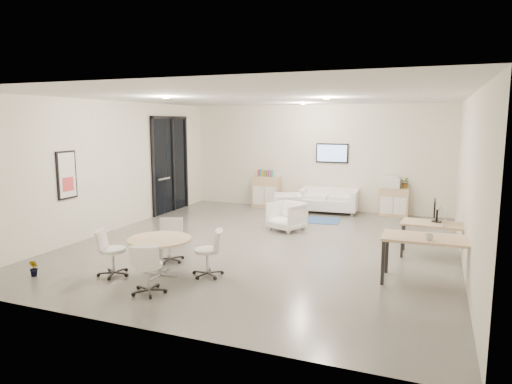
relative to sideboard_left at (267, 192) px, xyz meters
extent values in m
cube|color=#5D5954|center=(1.52, -4.25, -0.88)|extent=(8.00, 9.00, 0.80)
cube|color=white|center=(1.52, -4.25, 3.12)|extent=(8.00, 9.00, 0.80)
cube|color=silver|center=(1.52, 0.65, 1.12)|extent=(8.00, 0.80, 3.20)
cube|color=silver|center=(1.52, -9.15, 1.12)|extent=(8.00, 0.80, 3.20)
cube|color=silver|center=(-2.88, -4.25, 1.12)|extent=(0.80, 9.00, 3.20)
cube|color=silver|center=(5.92, -4.25, 1.12)|extent=(0.80, 9.00, 3.20)
cube|color=black|center=(-2.44, -1.75, 0.94)|extent=(0.02, 1.90, 2.85)
cube|color=black|center=(-2.42, -1.75, 2.33)|extent=(0.06, 1.90, 0.08)
cube|color=black|center=(-2.42, -2.66, 0.94)|extent=(0.06, 0.08, 2.85)
cube|color=black|center=(-2.42, -0.84, 0.94)|extent=(0.06, 0.08, 2.85)
cube|color=black|center=(-2.42, -1.60, 0.94)|extent=(0.06, 0.07, 2.85)
cube|color=#B2B2B7|center=(-2.38, -2.20, 0.57)|extent=(0.04, 0.60, 0.05)
cube|color=black|center=(-2.45, -5.85, 1.07)|extent=(0.04, 0.54, 1.04)
cube|color=white|center=(-2.43, -5.85, 1.07)|extent=(0.01, 0.46, 0.96)
cube|color=#D73D44|center=(-2.43, -5.85, 0.87)|extent=(0.01, 0.32, 0.30)
cube|color=black|center=(2.02, 0.21, 1.27)|extent=(0.98, 0.05, 0.58)
cube|color=#8DADF4|center=(2.02, 0.19, 1.27)|extent=(0.90, 0.01, 0.50)
cylinder|color=#FFEAC6|center=(-0.28, -5.25, 2.70)|extent=(0.14, 0.14, 0.03)
cylinder|color=#FFEAC6|center=(2.72, -3.75, 2.70)|extent=(0.14, 0.14, 0.03)
cylinder|color=#FFEAC6|center=(1.52, -1.25, 2.70)|extent=(0.14, 0.14, 0.03)
cube|color=tan|center=(0.00, 0.00, 0.00)|extent=(0.86, 0.43, 0.96)
cube|color=white|center=(-0.20, -0.22, -0.09)|extent=(0.36, 0.02, 0.58)
cube|color=white|center=(0.20, -0.22, -0.09)|extent=(0.36, 0.02, 0.58)
cube|color=tan|center=(3.89, 0.03, -0.07)|extent=(0.81, 0.38, 0.81)
cube|color=white|center=(3.71, -0.17, -0.15)|extent=(0.34, 0.02, 0.49)
cube|color=white|center=(4.08, -0.17, -0.15)|extent=(0.34, 0.02, 0.49)
cube|color=red|center=(-0.27, 0.00, 0.59)|extent=(0.04, 0.14, 0.22)
cube|color=#337FCC|center=(-0.20, 0.00, 0.59)|extent=(0.04, 0.14, 0.22)
cube|color=gold|center=(-0.14, 0.00, 0.59)|extent=(0.04, 0.14, 0.22)
cube|color=#4CB24C|center=(-0.08, 0.00, 0.59)|extent=(0.04, 0.14, 0.22)
cube|color=#CC6619|center=(-0.01, 0.00, 0.59)|extent=(0.04, 0.14, 0.22)
cube|color=purple|center=(0.05, 0.00, 0.59)|extent=(0.04, 0.14, 0.22)
cube|color=#E54C7F|center=(0.12, 0.00, 0.59)|extent=(0.04, 0.14, 0.22)
cube|color=teal|center=(0.18, 0.00, 0.59)|extent=(0.04, 0.14, 0.22)
cube|color=white|center=(3.80, 0.03, 0.48)|extent=(0.51, 0.43, 0.29)
cube|color=white|center=(3.80, 0.03, 0.66)|extent=(0.38, 0.32, 0.06)
cube|color=white|center=(2.05, -0.22, -0.22)|extent=(1.70, 0.91, 0.31)
cube|color=white|center=(2.05, 0.10, 0.09)|extent=(1.67, 0.27, 0.31)
cube|color=white|center=(1.29, -0.22, -0.06)|extent=(0.19, 0.84, 0.62)
cube|color=white|center=(2.81, -0.22, -0.06)|extent=(0.19, 0.84, 0.62)
cube|color=#2D4D8B|center=(1.93, -1.40, -0.47)|extent=(1.43, 1.03, 0.01)
imported|color=white|center=(1.10, -1.30, -0.10)|extent=(0.91, 0.94, 0.75)
imported|color=white|center=(1.56, -2.79, -0.09)|extent=(0.97, 0.94, 0.78)
cube|color=tan|center=(5.03, -3.89, 0.19)|extent=(1.38, 0.79, 0.04)
cube|color=black|center=(4.42, -4.18, -0.15)|extent=(0.05, 0.05, 0.65)
cube|color=black|center=(5.65, -4.18, -0.15)|extent=(0.05, 0.05, 0.65)
cube|color=black|center=(4.42, -3.61, -0.15)|extent=(0.05, 0.05, 0.65)
cube|color=black|center=(5.65, -3.61, -0.15)|extent=(0.05, 0.05, 0.65)
cube|color=tan|center=(4.94, -5.57, 0.29)|extent=(1.54, 0.80, 0.04)
cube|color=black|center=(4.23, -5.90, -0.10)|extent=(0.05, 0.05, 0.75)
cube|color=black|center=(5.65, -5.90, -0.10)|extent=(0.05, 0.05, 0.75)
cube|color=black|center=(4.23, -5.24, -0.10)|extent=(0.05, 0.05, 0.75)
cube|color=black|center=(5.65, -5.24, -0.10)|extent=(0.05, 0.05, 0.75)
cylinder|color=black|center=(5.03, -3.74, 0.22)|extent=(0.20, 0.20, 0.02)
cube|color=black|center=(5.03, -3.74, 0.34)|extent=(0.04, 0.03, 0.24)
cube|color=black|center=(4.98, -3.74, 0.49)|extent=(0.03, 0.50, 0.32)
cylinder|color=tan|center=(0.54, -6.87, 0.17)|extent=(1.11, 1.11, 0.04)
cylinder|color=#B2B2B7|center=(0.54, -6.87, -0.16)|extent=(0.10, 0.10, 0.64)
cube|color=#B2B2B7|center=(0.54, -6.87, -0.47)|extent=(0.65, 0.06, 0.03)
cube|color=#B2B2B7|center=(0.54, -6.87, -0.47)|extent=(0.06, 0.65, 0.03)
imported|color=#3F7F3F|center=(4.19, 0.06, 0.46)|extent=(0.40, 0.41, 0.25)
imported|color=#3F7F3F|center=(-1.49, -7.73, -0.41)|extent=(0.24, 0.34, 0.14)
imported|color=white|center=(4.92, -5.78, 0.38)|extent=(0.15, 0.12, 0.13)
camera|label=1|loc=(4.95, -13.44, 2.20)|focal=32.00mm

